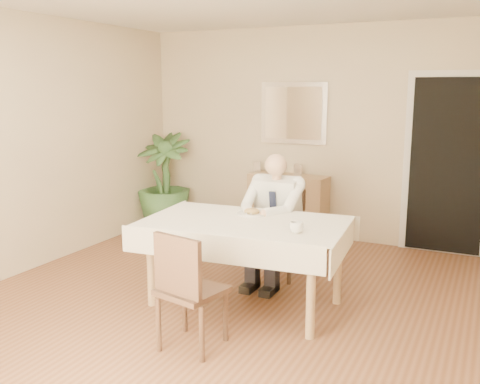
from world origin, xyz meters
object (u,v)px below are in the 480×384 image
at_px(dining_table, 245,230).
at_px(chair_far, 282,227).
at_px(seated_man, 272,213).
at_px(chair_near, 186,285).
at_px(coffee_mug, 296,227).
at_px(sideboard, 288,206).
at_px(potted_palm, 164,181).

xyz_separation_m(dining_table, chair_far, (-0.00, 0.88, -0.18)).
distance_m(chair_far, seated_man, 0.35).
relative_size(dining_table, chair_near, 2.05).
xyz_separation_m(chair_far, seated_man, (-0.00, -0.29, 0.20)).
height_order(seated_man, coffee_mug, seated_man).
bearing_deg(coffee_mug, sideboard, 112.14).
bearing_deg(seated_man, potted_palm, 147.85).
height_order(dining_table, chair_far, chair_far).
relative_size(chair_far, chair_near, 0.99).
distance_m(dining_table, sideboard, 2.25).
distance_m(dining_table, chair_far, 0.90).
relative_size(dining_table, coffee_mug, 16.39).
bearing_deg(coffee_mug, chair_far, 116.56).
relative_size(dining_table, chair_far, 2.06).
distance_m(dining_table, coffee_mug, 0.57).
xyz_separation_m(chair_near, sideboard, (-0.42, 3.12, -0.10)).
relative_size(sideboard, potted_palm, 0.78).
bearing_deg(chair_near, coffee_mug, 66.71).
xyz_separation_m(seated_man, potted_palm, (-2.10, 1.32, -0.06)).
bearing_deg(seated_man, dining_table, -90.00).
xyz_separation_m(chair_near, coffee_mug, (0.54, 0.76, 0.30)).
xyz_separation_m(chair_near, potted_palm, (-2.08, 2.85, 0.14)).
bearing_deg(dining_table, coffee_mug, -22.85).
relative_size(chair_near, seated_man, 0.71).
height_order(chair_far, sideboard, chair_far).
distance_m(chair_near, potted_palm, 3.53).
bearing_deg(seated_man, chair_far, 90.00).
relative_size(seated_man, potted_palm, 0.98).
relative_size(chair_far, seated_man, 0.70).
relative_size(dining_table, potted_palm, 1.42).
xyz_separation_m(coffee_mug, sideboard, (-0.96, 2.36, -0.40)).
bearing_deg(potted_palm, seated_man, -32.15).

